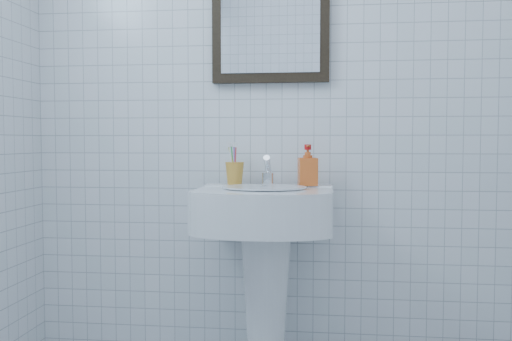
# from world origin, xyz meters

# --- Properties ---
(wall_back) EXTENTS (2.20, 0.02, 2.50)m
(wall_back) POSITION_xyz_m (0.00, 1.20, 1.25)
(wall_back) COLOR white
(wall_back) RESTS_ON ground
(washbasin) EXTENTS (0.53, 0.39, 0.82)m
(washbasin) POSITION_xyz_m (-0.05, 0.98, 0.55)
(washbasin) COLOR white
(washbasin) RESTS_ON ground
(faucet) EXTENTS (0.05, 0.11, 0.13)m
(faucet) POSITION_xyz_m (-0.05, 1.08, 0.86)
(faucet) COLOR silver
(faucet) RESTS_ON washbasin
(toothbrush_cup) EXTENTS (0.10, 0.10, 0.09)m
(toothbrush_cup) POSITION_xyz_m (-0.19, 1.10, 0.86)
(toothbrush_cup) COLOR gold
(toothbrush_cup) RESTS_ON washbasin
(soap_dispenser) EXTENTS (0.09, 0.09, 0.17)m
(soap_dispenser) POSITION_xyz_m (0.12, 1.09, 0.89)
(soap_dispenser) COLOR #E15A15
(soap_dispenser) RESTS_ON washbasin
(wall_mirror) EXTENTS (0.50, 0.04, 0.62)m
(wall_mirror) POSITION_xyz_m (-0.05, 1.18, 1.55)
(wall_mirror) COLOR black
(wall_mirror) RESTS_ON wall_back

